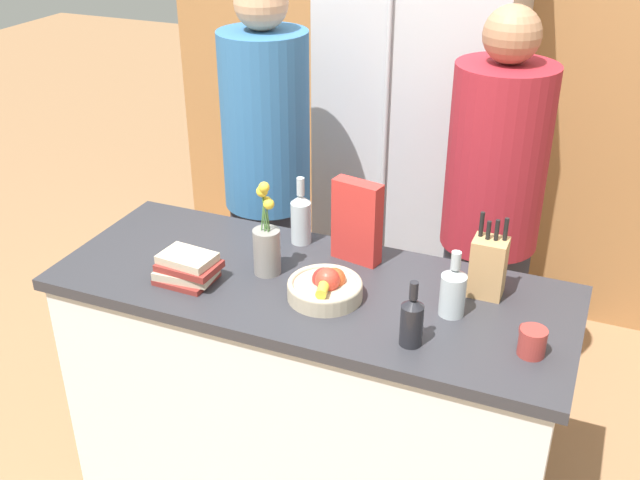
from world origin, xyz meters
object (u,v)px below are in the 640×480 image
at_px(refrigerator, 418,129).
at_px(bottle_wine, 412,320).
at_px(fruit_bowl, 326,286).
at_px(bottle_oil, 453,290).
at_px(cereal_box, 357,222).
at_px(knife_block, 488,266).
at_px(book_stack, 187,268).
at_px(person_in_blue, 491,210).
at_px(bottle_vinegar, 301,217).
at_px(flower_vase, 267,245).
at_px(person_at_sink, 267,170).
at_px(coffee_mug, 532,341).

xyz_separation_m(refrigerator, bottle_wine, (0.41, -1.49, -0.03)).
bearing_deg(fruit_bowl, bottle_wine, -23.03).
bearing_deg(bottle_wine, bottle_oil, 70.05).
distance_m(refrigerator, cereal_box, 1.09).
bearing_deg(knife_block, bottle_oil, -115.17).
bearing_deg(book_stack, cereal_box, 36.91).
height_order(bottle_wine, person_in_blue, person_in_blue).
relative_size(knife_block, book_stack, 1.33).
xyz_separation_m(bottle_vinegar, bottle_wine, (0.55, -0.45, -0.02)).
bearing_deg(bottle_oil, flower_vase, 179.04).
bearing_deg(person_in_blue, person_at_sink, 155.03).
bearing_deg(bottle_oil, person_in_blue, 91.08).
height_order(fruit_bowl, person_in_blue, person_in_blue).
height_order(refrigerator, flower_vase, refrigerator).
bearing_deg(knife_block, person_at_sink, 155.18).
distance_m(fruit_bowl, coffee_mug, 0.65).
relative_size(coffee_mug, person_at_sink, 0.06).
distance_m(bottle_oil, bottle_wine, 0.21).
bearing_deg(person_at_sink, knife_block, -34.73).
xyz_separation_m(cereal_box, bottle_wine, (0.32, -0.41, -0.07)).
distance_m(knife_block, bottle_vinegar, 0.70).
relative_size(cereal_box, person_at_sink, 0.17).
bearing_deg(book_stack, knife_block, 17.73).
xyz_separation_m(fruit_bowl, bottle_vinegar, (-0.23, 0.32, 0.06)).
distance_m(fruit_bowl, book_stack, 0.47).
xyz_separation_m(knife_block, book_stack, (-0.93, -0.30, -0.06)).
relative_size(flower_vase, person_in_blue, 0.20).
bearing_deg(knife_block, person_in_blue, 99.56).
height_order(book_stack, person_at_sink, person_at_sink).
height_order(cereal_box, person_in_blue, person_in_blue).
xyz_separation_m(coffee_mug, person_in_blue, (-0.27, 0.78, 0.01)).
xyz_separation_m(cereal_box, coffee_mug, (0.65, -0.32, -0.10)).
xyz_separation_m(fruit_bowl, knife_block, (0.47, 0.22, 0.06)).
distance_m(person_at_sink, person_in_blue, 0.92).
bearing_deg(bottle_wine, book_stack, 175.80).
relative_size(refrigerator, bottle_oil, 9.41).
relative_size(book_stack, person_in_blue, 0.12).
xyz_separation_m(flower_vase, coffee_mug, (0.89, -0.12, -0.06)).
distance_m(fruit_bowl, cereal_box, 0.29).
distance_m(refrigerator, knife_block, 1.27).
bearing_deg(cereal_box, coffee_mug, -26.55).
distance_m(fruit_bowl, flower_vase, 0.26).
bearing_deg(coffee_mug, book_stack, -178.64).
bearing_deg(coffee_mug, bottle_wine, -165.71).
bearing_deg(book_stack, bottle_oil, 9.29).
height_order(knife_block, bottle_oil, knife_block).
height_order(bottle_vinegar, person_in_blue, person_in_blue).
distance_m(knife_block, bottle_oil, 0.17).
height_order(refrigerator, person_at_sink, refrigerator).
distance_m(coffee_mug, bottle_wine, 0.34).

